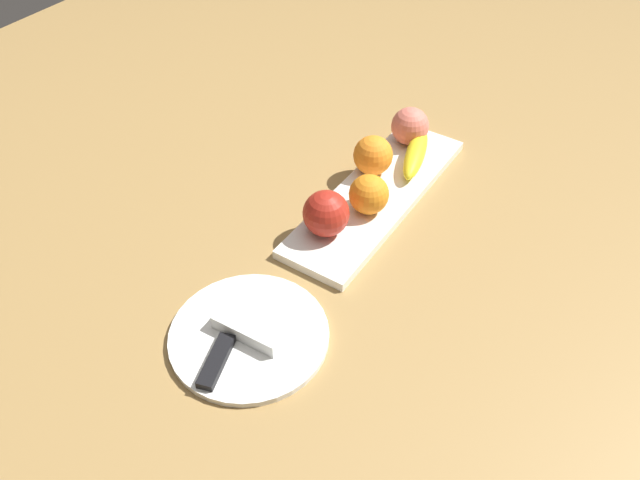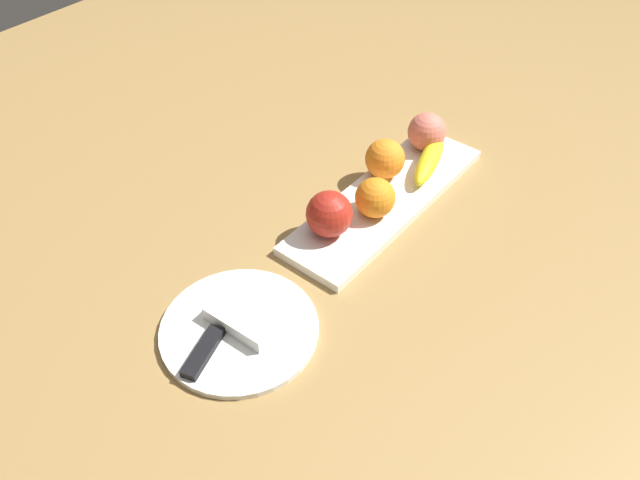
{
  "view_description": "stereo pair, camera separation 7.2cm",
  "coord_description": "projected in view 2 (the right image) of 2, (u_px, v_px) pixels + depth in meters",
  "views": [
    {
      "loc": [
        -0.84,
        -0.37,
        0.74
      ],
      "look_at": [
        -0.24,
        0.03,
        0.05
      ],
      "focal_mm": 35.23,
      "sensor_mm": 36.0,
      "label": 1
    },
    {
      "loc": [
        -0.8,
        -0.43,
        0.74
      ],
      "look_at": [
        -0.24,
        0.03,
        0.05
      ],
      "focal_mm": 35.23,
      "sensor_mm": 36.0,
      "label": 2
    }
  ],
  "objects": [
    {
      "name": "folded_napkin",
      "position": [
        252.0,
        310.0,
        0.93
      ],
      "size": [
        0.1,
        0.11,
        0.02
      ],
      "primitive_type": "cube",
      "rotation": [
        0.0,
        0.0,
        0.05
      ],
      "color": "white",
      "rests_on": "dinner_plate"
    },
    {
      "name": "orange_near_apple",
      "position": [
        386.0,
        158.0,
        1.15
      ],
      "size": [
        0.07,
        0.07,
        0.07
      ],
      "primitive_type": "sphere",
      "color": "orange",
      "rests_on": "fruit_tray"
    },
    {
      "name": "ground_plane",
      "position": [
        413.0,
        196.0,
        1.15
      ],
      "size": [
        2.4,
        2.4,
        0.0
      ],
      "primitive_type": "plane",
      "color": "olive"
    },
    {
      "name": "fruit_tray",
      "position": [
        386.0,
        199.0,
        1.13
      ],
      "size": [
        0.46,
        0.14,
        0.02
      ],
      "primitive_type": "cube",
      "color": "white",
      "rests_on": "ground_plane"
    },
    {
      "name": "banana",
      "position": [
        430.0,
        159.0,
        1.18
      ],
      "size": [
        0.17,
        0.08,
        0.04
      ],
      "primitive_type": "ellipsoid",
      "rotation": [
        0.0,
        0.0,
        3.43
      ],
      "color": "yellow",
      "rests_on": "fruit_tray"
    },
    {
      "name": "dinner_plate",
      "position": [
        239.0,
        329.0,
        0.92
      ],
      "size": [
        0.23,
        0.23,
        0.01
      ],
      "primitive_type": "cylinder",
      "color": "white",
      "rests_on": "ground_plane"
    },
    {
      "name": "apple",
      "position": [
        329.0,
        214.0,
        1.03
      ],
      "size": [
        0.08,
        0.08,
        0.08
      ],
      "primitive_type": "sphere",
      "color": "#AB2519",
      "rests_on": "fruit_tray"
    },
    {
      "name": "orange_near_banana",
      "position": [
        375.0,
        198.0,
        1.07
      ],
      "size": [
        0.07,
        0.07,
        0.07
      ],
      "primitive_type": "sphere",
      "color": "orange",
      "rests_on": "fruit_tray"
    },
    {
      "name": "peach",
      "position": [
        427.0,
        132.0,
        1.21
      ],
      "size": [
        0.07,
        0.07,
        0.07
      ],
      "primitive_type": "sphere",
      "color": "#DD6E5D",
      "rests_on": "fruit_tray"
    },
    {
      "name": "knife",
      "position": [
        209.0,
        344.0,
        0.89
      ],
      "size": [
        0.18,
        0.08,
        0.01
      ],
      "rotation": [
        0.0,
        0.0,
        0.31
      ],
      "color": "silver",
      "rests_on": "dinner_plate"
    }
  ]
}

